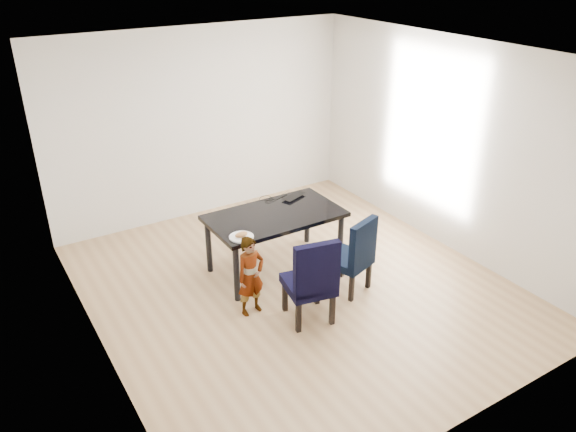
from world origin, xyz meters
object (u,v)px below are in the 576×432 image
dining_table (275,242)px  plate (241,237)px  chair_right (348,254)px  child (251,276)px  laptop (291,196)px  chair_left (309,277)px

dining_table → plate: 0.79m
dining_table → chair_right: 0.96m
child → laptop: bearing=33.9°
chair_right → laptop: 1.20m
chair_right → plate: size_ratio=3.42×
child → laptop: size_ratio=2.68×
chair_right → child: bearing=152.8°
plate → dining_table: bearing=27.1°
dining_table → child: bearing=-136.6°
chair_left → laptop: bearing=76.3°
plate → laptop: size_ratio=0.80×
chair_left → dining_table: bearing=89.7°
plate → child: bearing=-102.7°
laptop → child: bearing=20.4°
child → plate: bearing=70.1°
dining_table → plate: size_ratio=5.84×
dining_table → chair_right: size_ratio=1.71×
chair_left → child: chair_left is taller
child → plate: size_ratio=3.35×
chair_left → child: size_ratio=1.10×
chair_right → laptop: bearing=73.9°
chair_left → chair_right: chair_left is taller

